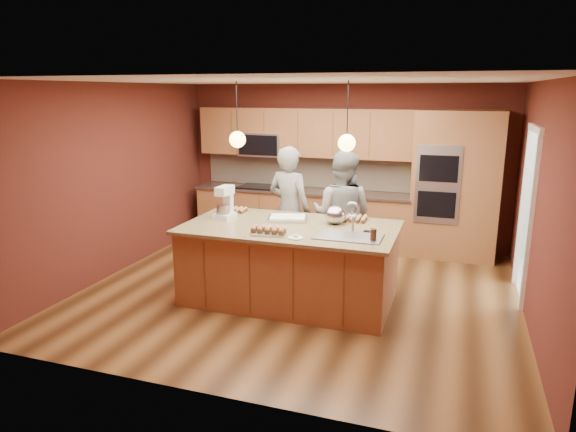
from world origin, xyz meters
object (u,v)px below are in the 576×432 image
(mixing_bowl, at_px, (335,215))
(island, at_px, (291,262))
(person_right, at_px, (342,216))
(person_left, at_px, (289,210))
(stand_mixer, at_px, (225,204))

(mixing_bowl, bearing_deg, island, -149.83)
(person_right, height_order, mixing_bowl, person_right)
(island, bearing_deg, mixing_bowl, 30.17)
(island, bearing_deg, person_left, 109.63)
(island, distance_m, person_right, 1.14)
(person_right, relative_size, mixing_bowl, 6.45)
(island, relative_size, person_left, 1.42)
(mixing_bowl, bearing_deg, person_right, 95.88)
(person_left, distance_m, mixing_bowl, 1.11)
(person_left, bearing_deg, mixing_bowl, 154.18)
(island, distance_m, stand_mixer, 1.15)
(person_left, relative_size, person_right, 1.02)
(person_right, height_order, stand_mixer, person_right)
(island, xyz_separation_m, stand_mixer, (-0.95, 0.11, 0.65))
(island, xyz_separation_m, person_right, (0.41, 0.99, 0.41))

